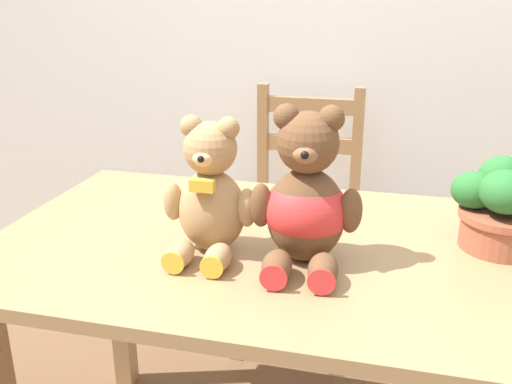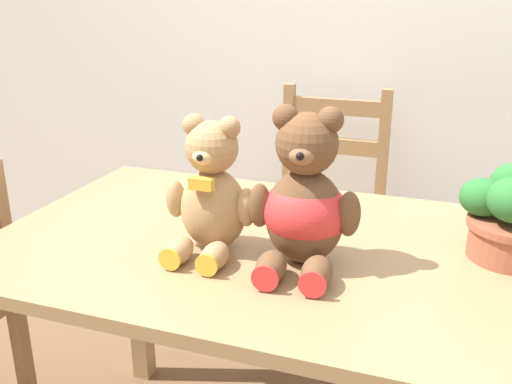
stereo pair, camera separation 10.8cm
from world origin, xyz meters
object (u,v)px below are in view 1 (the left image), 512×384
Objects in this scene: wooden_chair_behind at (301,222)px; teddy_bear_left at (210,196)px; potted_plant at (509,207)px; teddy_bear_right at (306,202)px.

teddy_bear_left is at bearing 87.09° from wooden_chair_behind.
potted_plant is at bearing -165.26° from teddy_bear_left.
wooden_chair_behind is at bearing -84.40° from teddy_bear_right.
potted_plant is at bearing 127.80° from wooden_chair_behind.
teddy_bear_right is (0.16, -0.93, 0.44)m from wooden_chair_behind.
teddy_bear_right is at bearing 99.82° from wooden_chair_behind.
wooden_chair_behind is at bearing 127.80° from potted_plant.
teddy_bear_left is 0.21m from teddy_bear_right.
teddy_bear_left is (-0.05, -0.94, 0.43)m from wooden_chair_behind.
teddy_bear_right is (0.21, 0.00, 0.00)m from teddy_bear_left.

